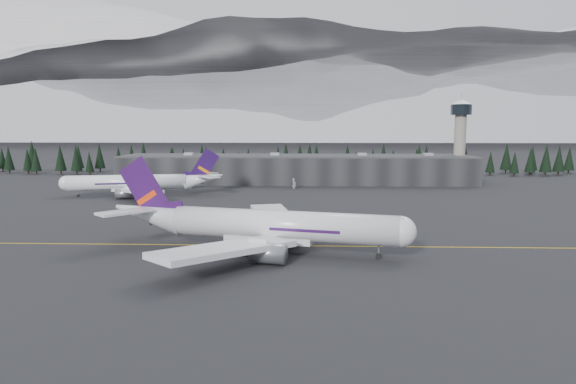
{
  "coord_description": "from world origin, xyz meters",
  "views": [
    {
      "loc": [
        4.96,
        -111.29,
        25.89
      ],
      "look_at": [
        0.0,
        20.0,
        9.0
      ],
      "focal_mm": 32.0,
      "sensor_mm": 36.0,
      "label": 1
    }
  ],
  "objects_px": {
    "control_tower": "(460,132)",
    "jet_main": "(256,225)",
    "jet_parked": "(142,182)",
    "gse_vehicle_a": "(189,187)",
    "gse_vehicle_b": "(294,187)",
    "terminal": "(297,169)"
  },
  "relations": [
    {
      "from": "gse_vehicle_a",
      "to": "terminal",
      "type": "bearing_deg",
      "value": 7.23
    },
    {
      "from": "control_tower",
      "to": "jet_main",
      "type": "xyz_separation_m",
      "value": [
        -80.61,
        -134.56,
        -17.92
      ]
    },
    {
      "from": "jet_parked",
      "to": "terminal",
      "type": "bearing_deg",
      "value": -152.26
    },
    {
      "from": "jet_main",
      "to": "jet_parked",
      "type": "bearing_deg",
      "value": 134.52
    },
    {
      "from": "jet_parked",
      "to": "control_tower",
      "type": "bearing_deg",
      "value": -171.09
    },
    {
      "from": "terminal",
      "to": "jet_parked",
      "type": "bearing_deg",
      "value": -140.29
    },
    {
      "from": "control_tower",
      "to": "jet_main",
      "type": "bearing_deg",
      "value": -120.92
    },
    {
      "from": "terminal",
      "to": "gse_vehicle_a",
      "type": "xyz_separation_m",
      "value": [
        -44.16,
        -26.27,
        -5.6
      ]
    },
    {
      "from": "control_tower",
      "to": "gse_vehicle_b",
      "type": "distance_m",
      "value": 83.45
    },
    {
      "from": "gse_vehicle_a",
      "to": "jet_main",
      "type": "bearing_deg",
      "value": -93.41
    },
    {
      "from": "control_tower",
      "to": "jet_main",
      "type": "height_order",
      "value": "control_tower"
    },
    {
      "from": "jet_main",
      "to": "gse_vehicle_b",
      "type": "distance_m",
      "value": 107.17
    },
    {
      "from": "jet_main",
      "to": "gse_vehicle_b",
      "type": "relative_size",
      "value": 14.13
    },
    {
      "from": "control_tower",
      "to": "jet_main",
      "type": "distance_m",
      "value": 157.88
    },
    {
      "from": "terminal",
      "to": "jet_main",
      "type": "height_order",
      "value": "jet_main"
    },
    {
      "from": "jet_parked",
      "to": "jet_main",
      "type": "bearing_deg",
      "value": 109.44
    },
    {
      "from": "jet_main",
      "to": "gse_vehicle_a",
      "type": "height_order",
      "value": "jet_main"
    },
    {
      "from": "jet_main",
      "to": "gse_vehicle_b",
      "type": "xyz_separation_m",
      "value": [
        5.17,
        106.94,
        -4.7
      ]
    },
    {
      "from": "jet_parked",
      "to": "gse_vehicle_b",
      "type": "distance_m",
      "value": 61.13
    },
    {
      "from": "terminal",
      "to": "gse_vehicle_b",
      "type": "height_order",
      "value": "terminal"
    },
    {
      "from": "terminal",
      "to": "jet_main",
      "type": "bearing_deg",
      "value": -92.44
    },
    {
      "from": "gse_vehicle_a",
      "to": "gse_vehicle_b",
      "type": "distance_m",
      "value": 43.76
    }
  ]
}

